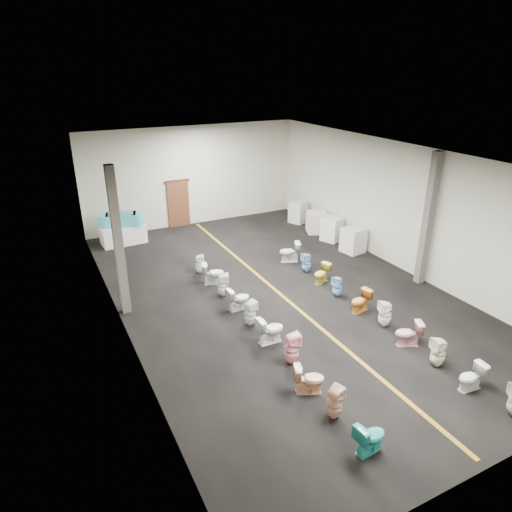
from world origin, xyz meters
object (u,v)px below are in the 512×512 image
at_px(toilet_right_1, 472,377).
at_px(toilet_right_3, 408,334).
at_px(bathtub, 121,219).
at_px(toilet_left_8, 213,273).
at_px(toilet_left_9, 199,264).
at_px(appliance_crate_b, 332,229).
at_px(appliance_crate_c, 317,222).
at_px(toilet_right_4, 385,314).
at_px(toilet_right_2, 438,352).
at_px(appliance_crate_d, 298,212).
at_px(toilet_right_6, 337,286).
at_px(toilet_right_7, 322,274).
at_px(toilet_left_7, 223,285).
at_px(toilet_right_8, 306,263).
at_px(toilet_left_0, 370,437).
at_px(toilet_left_5, 250,313).
at_px(toilet_left_4, 270,330).
at_px(toilet_right_9, 290,252).
at_px(toilet_right_5, 360,301).
at_px(toilet_left_1, 335,403).
at_px(display_table, 123,234).
at_px(toilet_left_6, 238,299).
at_px(toilet_left_2, 309,379).
at_px(toilet_left_3, 292,349).
at_px(appliance_crate_a, 353,240).

height_order(toilet_right_1, toilet_right_3, toilet_right_3).
distance_m(bathtub, toilet_left_8, 5.63).
bearing_deg(toilet_left_9, appliance_crate_b, -60.84).
distance_m(appliance_crate_c, toilet_right_4, 8.03).
bearing_deg(toilet_right_2, toilet_right_1, 8.30).
distance_m(appliance_crate_d, toilet_right_6, 7.56).
bearing_deg(toilet_right_7, toilet_left_9, -147.06).
height_order(toilet_left_7, toilet_right_8, toilet_left_7).
distance_m(toilet_left_0, toilet_left_5, 5.23).
relative_size(toilet_left_8, toilet_right_6, 1.07).
relative_size(toilet_right_1, toilet_right_2, 0.83).
bearing_deg(toilet_left_4, toilet_right_2, -130.99).
relative_size(toilet_left_8, toilet_left_9, 1.09).
distance_m(toilet_left_4, toilet_right_8, 4.73).
xyz_separation_m(appliance_crate_d, toilet_right_9, (-2.76, -3.87, -0.10)).
bearing_deg(appliance_crate_d, bathtub, 173.30).
bearing_deg(toilet_right_5, toilet_right_7, 167.54).
bearing_deg(toilet_right_1, toilet_left_4, -135.61).
relative_size(toilet_left_5, toilet_right_5, 1.11).
xyz_separation_m(appliance_crate_d, toilet_left_7, (-6.13, -5.32, -0.10)).
bearing_deg(toilet_left_5, toilet_left_1, 163.79).
distance_m(display_table, appliance_crate_d, 8.06).
relative_size(appliance_crate_c, toilet_right_5, 1.36).
bearing_deg(toilet_right_9, toilet_left_6, -32.28).
height_order(toilet_left_2, toilet_left_3, toilet_left_3).
bearing_deg(toilet_right_3, toilet_left_7, -121.31).
height_order(toilet_right_8, toilet_right_9, toilet_right_9).
xyz_separation_m(toilet_left_3, toilet_right_4, (3.28, 0.29, -0.02)).
height_order(appliance_crate_a, toilet_right_6, appliance_crate_a).
height_order(toilet_right_2, toilet_right_4, same).
relative_size(appliance_crate_b, toilet_left_5, 1.29).
relative_size(toilet_left_6, toilet_right_1, 1.09).
bearing_deg(toilet_left_5, toilet_right_1, -161.07).
bearing_deg(toilet_right_4, toilet_left_4, -89.83).
relative_size(appliance_crate_b, toilet_right_3, 1.40).
distance_m(toilet_right_1, toilet_right_3, 2.02).
bearing_deg(display_table, toilet_right_3, -64.91).
height_order(appliance_crate_d, toilet_left_6, appliance_crate_d).
bearing_deg(appliance_crate_a, toilet_right_4, -118.77).
distance_m(toilet_right_2, toilet_right_8, 6.19).
xyz_separation_m(toilet_left_4, toilet_right_9, (3.27, 4.48, 0.01)).
bearing_deg(toilet_right_4, toilet_right_2, 10.46).
relative_size(toilet_left_0, toilet_right_5, 1.00).
height_order(toilet_left_2, toilet_left_9, toilet_left_2).
relative_size(appliance_crate_d, toilet_right_7, 1.46).
bearing_deg(toilet_left_0, toilet_right_6, -35.40).
bearing_deg(appliance_crate_c, bathtub, 162.65).
xyz_separation_m(toilet_left_3, toilet_right_6, (3.15, 2.41, -0.07)).
relative_size(toilet_left_2, toilet_right_6, 1.01).
distance_m(toilet_left_4, toilet_right_5, 3.26).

